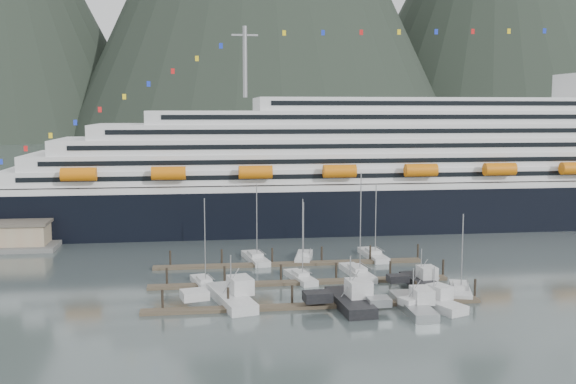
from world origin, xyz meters
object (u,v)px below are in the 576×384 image
sailboat_c (300,278)px  sailboat_f (304,258)px  sailboat_h (460,291)px  sailboat_d (357,273)px  sailboat_e (255,259)px  trawler_b (349,300)px  trawler_a (230,296)px  trawler_c (412,304)px  trawler_e (420,281)px  cruise_ship (413,175)px  trawler_d (433,301)px  sailboat_b (204,284)px  sailboat_g (373,255)px

sailboat_c → sailboat_f: bearing=-24.2°
sailboat_h → sailboat_d: bearing=62.1°
sailboat_e → sailboat_f: 8.94m
trawler_b → trawler_a: bearing=70.9°
sailboat_d → sailboat_f: 14.83m
sailboat_d → trawler_c: sailboat_d is taller
sailboat_h → trawler_e: size_ratio=1.24×
sailboat_f → trawler_e: 25.88m
cruise_ship → trawler_a: bearing=-127.4°
trawler_d → trawler_e: trawler_e is taller
sailboat_e → trawler_d: sailboat_e is taller
cruise_ship → sailboat_b: (-50.24, -51.45, -11.62)m
sailboat_f → trawler_c: bearing=-150.2°
trawler_b → sailboat_g: bearing=-25.1°
sailboat_c → sailboat_g: bearing=-60.5°
trawler_b → trawler_e: (13.55, 9.53, -0.14)m
sailboat_c → trawler_a: bearing=120.4°
trawler_c → trawler_b: bearing=72.7°
sailboat_e → trawler_a: bearing=157.4°
trawler_a → trawler_d: bearing=-115.2°
sailboat_d → sailboat_f: size_ratio=1.58×
sailboat_h → sailboat_b: bearing=93.4°
sailboat_c → sailboat_g: 21.80m
trawler_e → sailboat_f: bearing=31.3°
cruise_ship → sailboat_h: 63.12m
cruise_ship → sailboat_g: bearing=-118.1°
cruise_ship → sailboat_g: cruise_ship is taller
sailboat_b → sailboat_f: (18.40, 16.50, -0.01)m
sailboat_e → sailboat_d: bearing=-139.2°
sailboat_c → trawler_a: sailboat_c is taller
sailboat_c → sailboat_g: sailboat_g is taller
sailboat_h → trawler_d: size_ratio=1.17×
sailboat_c → cruise_ship: bearing=-48.1°
sailboat_h → sailboat_e: bearing=65.2°
sailboat_c → sailboat_h: sailboat_c is taller
sailboat_c → sailboat_e: size_ratio=0.93×
cruise_ship → sailboat_c: bearing=-124.9°
trawler_b → trawler_d: bearing=-101.9°
sailboat_b → sailboat_g: 35.61m
trawler_c → sailboat_g: bearing=-5.5°
sailboat_c → trawler_b: bearing=-177.1°
sailboat_d → sailboat_h: sailboat_d is taller
sailboat_e → cruise_ship: bearing=-59.4°
sailboat_b → sailboat_h: size_ratio=1.13×
cruise_ship → trawler_a: 77.68m
sailboat_d → sailboat_g: bearing=-31.3°
cruise_ship → trawler_c: 72.33m
sailboat_g → sailboat_b: bearing=114.1°
trawler_c → trawler_d: bearing=-72.4°
cruise_ship → sailboat_h: size_ratio=16.39×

